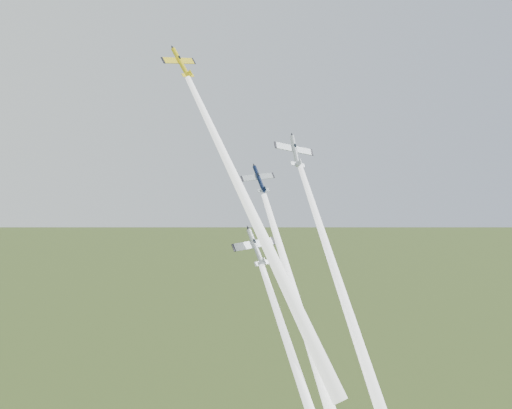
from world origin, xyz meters
name	(u,v)px	position (x,y,z in m)	size (l,w,h in m)	color
plane_yellow	(181,63)	(-9.06, 4.42, 116.26)	(7.60, 7.54, 1.19)	yellow
smoke_trail_yellow	(258,226)	(-2.90, -11.72, 88.96)	(2.37, 2.37, 58.20)	white
plane_navy	(259,179)	(2.72, -2.26, 96.21)	(6.55, 6.50, 1.03)	#0B1532
smoke_trail_navy	(319,374)	(2.69, -20.81, 66.90)	(2.37, 2.37, 62.96)	white
plane_silver_right	(295,151)	(10.40, -1.88, 101.16)	(8.20, 8.14, 1.28)	#B4BDC3
smoke_trail_silver_right	(359,342)	(9.98, -21.07, 70.83)	(2.37, 2.37, 65.39)	white
plane_silver_low	(255,247)	(-2.48, -10.22, 85.48)	(8.02, 7.95, 1.26)	#B6BCC6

